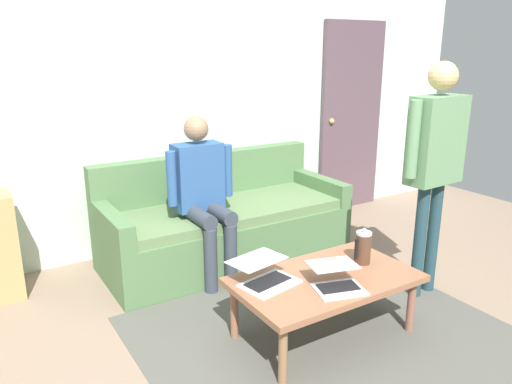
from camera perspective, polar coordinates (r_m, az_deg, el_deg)
ground_plane at (r=3.16m, az=7.68°, el=-18.06°), size 7.68×7.68×0.00m
area_rug at (r=3.29m, az=8.83°, el=-16.56°), size 2.25×2.04×0.01m
back_wall at (r=4.53m, az=-9.84°, el=10.70°), size 7.04×0.11×2.70m
interior_door at (r=5.62m, az=10.89°, el=8.37°), size 0.82×0.09×2.05m
couch at (r=4.28m, az=-3.75°, el=-3.78°), size 2.07×0.85×0.88m
coffee_table at (r=3.17m, az=7.93°, el=-10.31°), size 1.15×0.68×0.41m
laptop_left at (r=3.02m, az=9.27°, el=-10.01°), size 0.36×0.39×0.12m
laptop_center at (r=3.04m, az=1.06°, el=-9.54°), size 0.40×0.40×0.13m
french_press at (r=3.34m, az=12.23°, el=-6.26°), size 0.12×0.10×0.25m
person_standing at (r=3.67m, az=19.96°, el=4.44°), size 0.59×0.21×1.69m
person_seated at (r=3.83m, az=-6.16°, el=0.35°), size 0.55×0.51×1.28m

